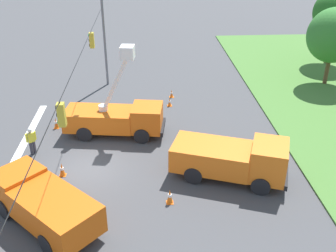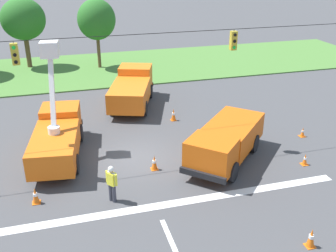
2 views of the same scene
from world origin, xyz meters
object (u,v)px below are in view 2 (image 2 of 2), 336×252
object	(u,v)px
traffic_cone_lane_edge_a	(305,159)
road_worker	(112,182)
traffic_cone_mid_right	(174,115)
traffic_cone_near_bucket	(303,132)
traffic_cone_far_left	(311,238)
tree_centre	(23,19)
tree_east	(97,20)
traffic_cone_lane_edge_b	(35,196)
utility_truck_support_near	(132,89)
traffic_cone_far_right	(154,162)
utility_truck_support_far	(226,141)
utility_truck_bucket_lift	(57,134)

from	to	relation	value
traffic_cone_lane_edge_a	road_worker	bearing A→B (deg)	-177.04
traffic_cone_mid_right	traffic_cone_near_bucket	bearing A→B (deg)	-33.49
road_worker	traffic_cone_far_left	bearing A→B (deg)	-36.53
road_worker	tree_centre	bearing A→B (deg)	100.31
tree_east	traffic_cone_lane_edge_b	distance (m)	22.30
tree_centre	utility_truck_support_near	distance (m)	14.90
traffic_cone_lane_edge_a	traffic_cone_lane_edge_b	distance (m)	13.42
traffic_cone_mid_right	traffic_cone_far_right	bearing A→B (deg)	-115.24
tree_east	traffic_cone_near_bucket	size ratio (longest dim) A/B	10.63
utility_truck_support_far	road_worker	world-z (taller)	utility_truck_support_far
tree_east	road_worker	distance (m)	22.39
traffic_cone_lane_edge_b	traffic_cone_far_left	xyz separation A→B (m)	(10.02, -5.75, 0.02)
utility_truck_support_near	traffic_cone_lane_edge_b	size ratio (longest dim) A/B	8.68
tree_east	utility_truck_support_near	bearing A→B (deg)	-83.93
traffic_cone_lane_edge_a	traffic_cone_far_right	xyz separation A→B (m)	(-7.67, 1.66, 0.10)
traffic_cone_near_bucket	traffic_cone_lane_edge_a	bearing A→B (deg)	-121.34
tree_east	traffic_cone_far_right	bearing A→B (deg)	-88.82
tree_centre	utility_truck_support_far	distance (m)	24.57
traffic_cone_far_left	traffic_cone_far_right	distance (m)	8.34
traffic_cone_mid_right	utility_truck_support_near	bearing A→B (deg)	120.03
tree_east	traffic_cone_lane_edge_b	world-z (taller)	tree_east
traffic_cone_lane_edge_a	tree_centre	bearing A→B (deg)	121.71
traffic_cone_lane_edge_b	utility_truck_support_far	bearing A→B (deg)	7.89
traffic_cone_lane_edge_a	traffic_cone_far_left	xyz separation A→B (m)	(-3.40, -5.51, 0.10)
traffic_cone_mid_right	traffic_cone_near_bucket	xyz separation A→B (m)	(6.76, -4.47, -0.12)
utility_truck_support_far	traffic_cone_lane_edge_b	world-z (taller)	utility_truck_support_far
tree_east	traffic_cone_far_left	xyz separation A→B (m)	(4.68, -27.00, -4.11)
utility_truck_support_far	traffic_cone_lane_edge_a	world-z (taller)	utility_truck_support_far
utility_truck_bucket_lift	traffic_cone_mid_right	distance (m)	8.01
utility_truck_support_near	road_worker	xyz separation A→B (m)	(-3.16, -11.55, -0.23)
tree_centre	traffic_cone_far_right	size ratio (longest dim) A/B	8.05
road_worker	utility_truck_support_far	bearing A→B (deg)	18.41
tree_east	road_worker	bearing A→B (deg)	-95.32
traffic_cone_lane_edge_b	traffic_cone_far_left	world-z (taller)	traffic_cone_far_left
traffic_cone_near_bucket	traffic_cone_lane_edge_b	size ratio (longest dim) A/B	0.78
traffic_cone_lane_edge_a	traffic_cone_far_left	distance (m)	6.47
utility_truck_bucket_lift	traffic_cone_mid_right	bearing A→B (deg)	22.22
traffic_cone_near_bucket	traffic_cone_lane_edge_a	size ratio (longest dim) A/B	0.96
traffic_cone_mid_right	traffic_cone_lane_edge_a	xyz separation A→B (m)	(4.92, -7.49, -0.11)
utility_truck_bucket_lift	traffic_cone_mid_right	size ratio (longest dim) A/B	8.26
utility_truck_bucket_lift	utility_truck_support_far	bearing A→B (deg)	-19.04
utility_truck_bucket_lift	traffic_cone_far_left	distance (m)	13.40
road_worker	traffic_cone_far_left	xyz separation A→B (m)	(6.73, -4.98, -0.60)
traffic_cone_far_right	traffic_cone_mid_right	bearing A→B (deg)	64.76
utility_truck_bucket_lift	traffic_cone_near_bucket	size ratio (longest dim) A/B	11.23
traffic_cone_mid_right	traffic_cone_far_left	distance (m)	13.09
utility_truck_bucket_lift	utility_truck_support_near	xyz separation A→B (m)	(5.32, 6.55, -0.07)
tree_east	traffic_cone_far_left	size ratio (longest dim) A/B	7.92
traffic_cone_far_right	tree_east	bearing A→B (deg)	91.18
traffic_cone_lane_edge_a	traffic_cone_far_right	bearing A→B (deg)	167.78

